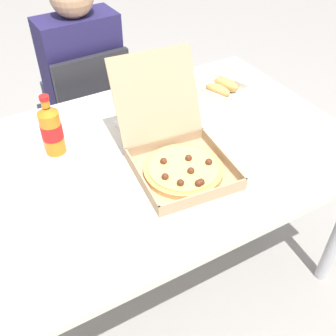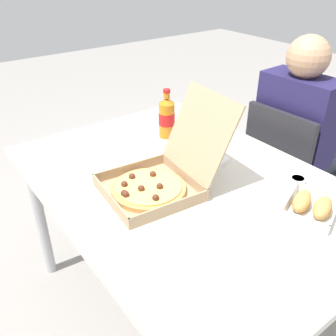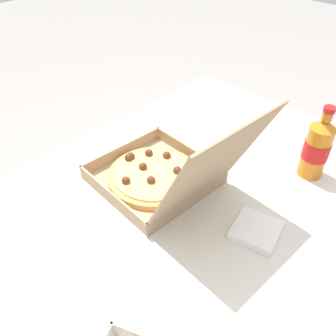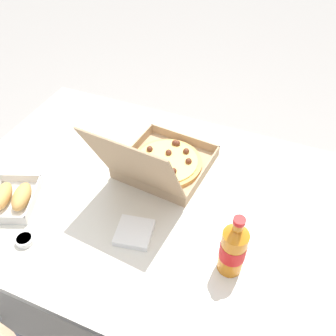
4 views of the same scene
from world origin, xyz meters
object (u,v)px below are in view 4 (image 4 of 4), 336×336
object	(u,v)px
pizza_box_open	(162,163)
cola_bottle	(233,249)
paper_menu	(295,238)
dipping_sauce_cup	(25,240)
bread_side_box	(12,197)
napkin_pile	(134,232)

from	to	relation	value
pizza_box_open	cola_bottle	size ratio (longest dim) A/B	2.04
paper_menu	dipping_sauce_cup	size ratio (longest dim) A/B	3.75
bread_side_box	napkin_pile	distance (m)	0.44
pizza_box_open	cola_bottle	bearing A→B (deg)	139.46
dipping_sauce_cup	cola_bottle	bearing A→B (deg)	-165.48
cola_bottle	dipping_sauce_cup	distance (m)	0.63
pizza_box_open	paper_menu	world-z (taller)	pizza_box_open
pizza_box_open	napkin_pile	size ratio (longest dim) A/B	4.16
napkin_pile	dipping_sauce_cup	xyz separation A→B (m)	(0.30, 0.15, 0.00)
cola_bottle	dipping_sauce_cup	bearing A→B (deg)	14.52
pizza_box_open	cola_bottle	distance (m)	0.44
pizza_box_open	bread_side_box	distance (m)	0.52
bread_side_box	napkin_pile	bearing A→B (deg)	-175.01
paper_menu	dipping_sauce_cup	world-z (taller)	dipping_sauce_cup
cola_bottle	paper_menu	bearing A→B (deg)	-132.99
napkin_pile	cola_bottle	bearing A→B (deg)	-179.46
paper_menu	dipping_sauce_cup	xyz separation A→B (m)	(0.77, 0.33, 0.01)
pizza_box_open	napkin_pile	bearing A→B (deg)	95.71
pizza_box_open	dipping_sauce_cup	distance (m)	0.52
bread_side_box	cola_bottle	bearing A→B (deg)	-176.84
bread_side_box	dipping_sauce_cup	size ratio (longest dim) A/B	4.14
cola_bottle	napkin_pile	bearing A→B (deg)	0.54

